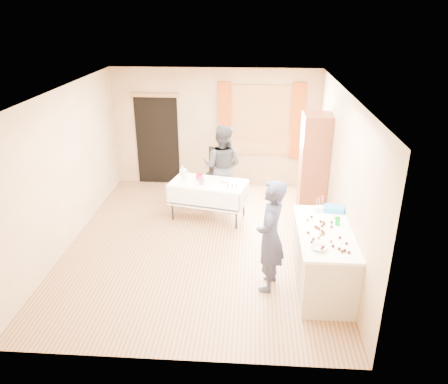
# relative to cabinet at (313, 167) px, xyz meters

# --- Properties ---
(floor) EXTENTS (4.50, 5.50, 0.02)m
(floor) POSITION_rel_cabinet_xyz_m (-1.99, -1.24, -1.01)
(floor) COLOR #9E7047
(floor) RESTS_ON ground
(ceiling) EXTENTS (4.50, 5.50, 0.02)m
(ceiling) POSITION_rel_cabinet_xyz_m (-1.99, -1.24, 1.61)
(ceiling) COLOR white
(ceiling) RESTS_ON floor
(wall_back) EXTENTS (4.50, 0.02, 2.60)m
(wall_back) POSITION_rel_cabinet_xyz_m (-1.99, 1.52, 0.30)
(wall_back) COLOR tan
(wall_back) RESTS_ON floor
(wall_front) EXTENTS (4.50, 0.02, 2.60)m
(wall_front) POSITION_rel_cabinet_xyz_m (-1.99, -4.00, 0.30)
(wall_front) COLOR tan
(wall_front) RESTS_ON floor
(wall_left) EXTENTS (0.02, 5.50, 2.60)m
(wall_left) POSITION_rel_cabinet_xyz_m (-4.25, -1.24, 0.30)
(wall_left) COLOR tan
(wall_left) RESTS_ON floor
(wall_right) EXTENTS (0.02, 5.50, 2.60)m
(wall_right) POSITION_rel_cabinet_xyz_m (0.27, -1.24, 0.30)
(wall_right) COLOR tan
(wall_right) RESTS_ON floor
(window_frame) EXTENTS (1.32, 0.06, 1.52)m
(window_frame) POSITION_rel_cabinet_xyz_m (-0.99, 1.48, 0.50)
(window_frame) COLOR olive
(window_frame) RESTS_ON wall_back
(window_pane) EXTENTS (1.20, 0.02, 1.40)m
(window_pane) POSITION_rel_cabinet_xyz_m (-0.99, 1.46, 0.50)
(window_pane) COLOR white
(window_pane) RESTS_ON wall_back
(curtain_left) EXTENTS (0.28, 0.06, 1.65)m
(curtain_left) POSITION_rel_cabinet_xyz_m (-1.77, 1.43, 0.50)
(curtain_left) COLOR #9B4411
(curtain_left) RESTS_ON wall_back
(curtain_right) EXTENTS (0.28, 0.06, 1.65)m
(curtain_right) POSITION_rel_cabinet_xyz_m (-0.21, 1.43, 0.50)
(curtain_right) COLOR #9B4411
(curtain_right) RESTS_ON wall_back
(doorway) EXTENTS (0.95, 0.04, 2.00)m
(doorway) POSITION_rel_cabinet_xyz_m (-3.29, 1.49, 0.00)
(doorway) COLOR black
(doorway) RESTS_ON floor
(door_lintel) EXTENTS (1.05, 0.06, 0.08)m
(door_lintel) POSITION_rel_cabinet_xyz_m (-3.29, 1.46, 1.02)
(door_lintel) COLOR olive
(door_lintel) RESTS_ON wall_back
(cabinet) EXTENTS (0.50, 0.60, 2.00)m
(cabinet) POSITION_rel_cabinet_xyz_m (0.00, 0.00, 0.00)
(cabinet) COLOR brown
(cabinet) RESTS_ON floor
(counter) EXTENTS (0.78, 1.65, 0.91)m
(counter) POSITION_rel_cabinet_xyz_m (-0.10, -2.39, -0.55)
(counter) COLOR #C0B59C
(counter) RESTS_ON floor
(party_table) EXTENTS (1.54, 1.02, 0.75)m
(party_table) POSITION_rel_cabinet_xyz_m (-1.97, -0.29, -0.55)
(party_table) COLOR black
(party_table) RESTS_ON floor
(chair) EXTENTS (0.55, 0.55, 1.05)m
(chair) POSITION_rel_cabinet_xyz_m (-1.93, 0.75, -0.69)
(chair) COLOR black
(chair) RESTS_ON floor
(girl) EXTENTS (0.78, 0.66, 1.66)m
(girl) POSITION_rel_cabinet_xyz_m (-0.87, -2.46, -0.17)
(girl) COLOR #232843
(girl) RESTS_ON floor
(woman) EXTENTS (1.11, 1.01, 1.68)m
(woman) POSITION_rel_cabinet_xyz_m (-1.74, 0.33, -0.16)
(woman) COLOR black
(woman) RESTS_ON floor
(soda_can) EXTENTS (0.08, 0.08, 0.12)m
(soda_can) POSITION_rel_cabinet_xyz_m (0.08, -2.20, -0.03)
(soda_can) COLOR #007B15
(soda_can) RESTS_ON counter
(mixing_bowl) EXTENTS (0.35, 0.35, 0.05)m
(mixing_bowl) POSITION_rel_cabinet_xyz_m (-0.27, -2.91, -0.06)
(mixing_bowl) COLOR white
(mixing_bowl) RESTS_ON counter
(foam_block) EXTENTS (0.17, 0.13, 0.08)m
(foam_block) POSITION_rel_cabinet_xyz_m (-0.13, -1.77, -0.05)
(foam_block) COLOR white
(foam_block) RESTS_ON counter
(blue_basket) EXTENTS (0.33, 0.24, 0.08)m
(blue_basket) POSITION_rel_cabinet_xyz_m (0.10, -1.75, -0.05)
(blue_basket) COLOR blue
(blue_basket) RESTS_ON counter
(pitcher) EXTENTS (0.14, 0.14, 0.22)m
(pitcher) POSITION_rel_cabinet_xyz_m (-2.41, -0.28, -0.14)
(pitcher) COLOR silver
(pitcher) RESTS_ON party_table
(cup_red) EXTENTS (0.19, 0.19, 0.11)m
(cup_red) POSITION_rel_cabinet_xyz_m (-2.14, -0.20, -0.19)
(cup_red) COLOR red
(cup_red) RESTS_ON party_table
(cup_rainbow) EXTENTS (0.13, 0.13, 0.11)m
(cup_rainbow) POSITION_rel_cabinet_xyz_m (-2.07, -0.44, -0.19)
(cup_rainbow) COLOR red
(cup_rainbow) RESTS_ON party_table
(small_bowl) EXTENTS (0.18, 0.18, 0.05)m
(small_bowl) POSITION_rel_cabinet_xyz_m (-1.64, -0.28, -0.22)
(small_bowl) COLOR white
(small_bowl) RESTS_ON party_table
(pastry_tray) EXTENTS (0.30, 0.23, 0.02)m
(pastry_tray) POSITION_rel_cabinet_xyz_m (-1.50, -0.54, -0.24)
(pastry_tray) COLOR white
(pastry_tray) RESTS_ON party_table
(bottle) EXTENTS (0.16, 0.16, 0.19)m
(bottle) POSITION_rel_cabinet_xyz_m (-2.49, 0.02, -0.16)
(bottle) COLOR white
(bottle) RESTS_ON party_table
(cake_balls) EXTENTS (0.51, 1.03, 0.04)m
(cake_balls) POSITION_rel_cabinet_xyz_m (-0.13, -2.52, -0.07)
(cake_balls) COLOR #3F2314
(cake_balls) RESTS_ON counter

